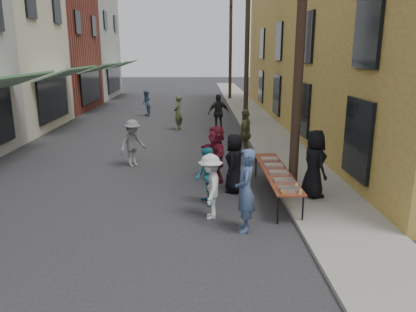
{
  "coord_description": "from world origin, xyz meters",
  "views": [
    {
      "loc": [
        1.66,
        -7.88,
        3.91
      ],
      "look_at": [
        1.89,
        2.33,
        1.3
      ],
      "focal_mm": 35.0,
      "sensor_mm": 36.0,
      "label": 1
    }
  ],
  "objects_px": {
    "utility_pole_far": "(230,45)",
    "guest_front_a": "(234,163)",
    "utility_pole_mid": "(247,41)",
    "serving_table": "(276,172)",
    "utility_pole_near": "(301,29)",
    "catering_tray_sausage": "(289,189)",
    "guest_front_c": "(207,177)",
    "server": "(314,164)"
  },
  "relations": [
    {
      "from": "catering_tray_sausage",
      "to": "server",
      "type": "height_order",
      "value": "server"
    },
    {
      "from": "serving_table",
      "to": "guest_front_c",
      "type": "distance_m",
      "value": 2.0
    },
    {
      "from": "serving_table",
      "to": "server",
      "type": "relative_size",
      "value": 2.18
    },
    {
      "from": "catering_tray_sausage",
      "to": "guest_front_a",
      "type": "relative_size",
      "value": 0.29
    },
    {
      "from": "utility_pole_near",
      "to": "serving_table",
      "type": "relative_size",
      "value": 2.25
    },
    {
      "from": "utility_pole_near",
      "to": "catering_tray_sausage",
      "type": "xyz_separation_m",
      "value": [
        -0.52,
        -1.86,
        -3.71
      ]
    },
    {
      "from": "utility_pole_far",
      "to": "guest_front_c",
      "type": "height_order",
      "value": "utility_pole_far"
    },
    {
      "from": "utility_pole_near",
      "to": "server",
      "type": "xyz_separation_m",
      "value": [
        0.45,
        -0.46,
        -3.48
      ]
    },
    {
      "from": "utility_pole_far",
      "to": "guest_front_a",
      "type": "xyz_separation_m",
      "value": [
        -1.64,
        -23.75,
        -3.65
      ]
    },
    {
      "from": "utility_pole_far",
      "to": "guest_front_a",
      "type": "height_order",
      "value": "utility_pole_far"
    },
    {
      "from": "serving_table",
      "to": "utility_pole_far",
      "type": "bearing_deg",
      "value": 88.76
    },
    {
      "from": "serving_table",
      "to": "catering_tray_sausage",
      "type": "distance_m",
      "value": 1.65
    },
    {
      "from": "server",
      "to": "guest_front_c",
      "type": "bearing_deg",
      "value": 82.08
    },
    {
      "from": "utility_pole_far",
      "to": "guest_front_a",
      "type": "distance_m",
      "value": 24.09
    },
    {
      "from": "catering_tray_sausage",
      "to": "serving_table",
      "type": "bearing_deg",
      "value": 90.0
    },
    {
      "from": "catering_tray_sausage",
      "to": "guest_front_c",
      "type": "relative_size",
      "value": 0.32
    },
    {
      "from": "utility_pole_near",
      "to": "utility_pole_mid",
      "type": "xyz_separation_m",
      "value": [
        0.0,
        12.0,
        0.0
      ]
    },
    {
      "from": "utility_pole_near",
      "to": "server",
      "type": "relative_size",
      "value": 4.9
    },
    {
      "from": "utility_pole_near",
      "to": "utility_pole_mid",
      "type": "relative_size",
      "value": 1.0
    },
    {
      "from": "utility_pole_far",
      "to": "guest_front_c",
      "type": "bearing_deg",
      "value": -95.63
    },
    {
      "from": "guest_front_a",
      "to": "guest_front_c",
      "type": "bearing_deg",
      "value": -21.63
    },
    {
      "from": "utility_pole_mid",
      "to": "catering_tray_sausage",
      "type": "xyz_separation_m",
      "value": [
        -0.52,
        -13.86,
        -3.71
      ]
    },
    {
      "from": "utility_pole_far",
      "to": "guest_front_a",
      "type": "bearing_deg",
      "value": -93.95
    },
    {
      "from": "utility_pole_near",
      "to": "server",
      "type": "bearing_deg",
      "value": -45.95
    },
    {
      "from": "catering_tray_sausage",
      "to": "guest_front_c",
      "type": "height_order",
      "value": "guest_front_c"
    },
    {
      "from": "utility_pole_near",
      "to": "guest_front_a",
      "type": "xyz_separation_m",
      "value": [
        -1.64,
        0.25,
        -3.65
      ]
    },
    {
      "from": "server",
      "to": "utility_pole_far",
      "type": "bearing_deg",
      "value": -13.15
    },
    {
      "from": "serving_table",
      "to": "catering_tray_sausage",
      "type": "bearing_deg",
      "value": -90.0
    },
    {
      "from": "guest_front_c",
      "to": "server",
      "type": "distance_m",
      "value": 2.92
    },
    {
      "from": "serving_table",
      "to": "server",
      "type": "height_order",
      "value": "server"
    },
    {
      "from": "guest_front_c",
      "to": "guest_front_a",
      "type": "bearing_deg",
      "value": 127.29
    },
    {
      "from": "guest_front_a",
      "to": "server",
      "type": "distance_m",
      "value": 2.21
    },
    {
      "from": "catering_tray_sausage",
      "to": "guest_front_a",
      "type": "height_order",
      "value": "guest_front_a"
    },
    {
      "from": "guest_front_a",
      "to": "utility_pole_near",
      "type": "bearing_deg",
      "value": 97.85
    },
    {
      "from": "utility_pole_near",
      "to": "utility_pole_far",
      "type": "distance_m",
      "value": 24.0
    },
    {
      "from": "guest_front_c",
      "to": "server",
      "type": "relative_size",
      "value": 0.84
    },
    {
      "from": "utility_pole_far",
      "to": "guest_front_c",
      "type": "relative_size",
      "value": 5.83
    },
    {
      "from": "utility_pole_far",
      "to": "catering_tray_sausage",
      "type": "relative_size",
      "value": 18.0
    },
    {
      "from": "utility_pole_near",
      "to": "utility_pole_mid",
      "type": "bearing_deg",
      "value": 90.0
    },
    {
      "from": "utility_pole_near",
      "to": "utility_pole_mid",
      "type": "distance_m",
      "value": 12.0
    },
    {
      "from": "utility_pole_mid",
      "to": "serving_table",
      "type": "relative_size",
      "value": 2.25
    },
    {
      "from": "catering_tray_sausage",
      "to": "guest_front_a",
      "type": "xyz_separation_m",
      "value": [
        -1.12,
        2.11,
        0.06
      ]
    }
  ]
}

